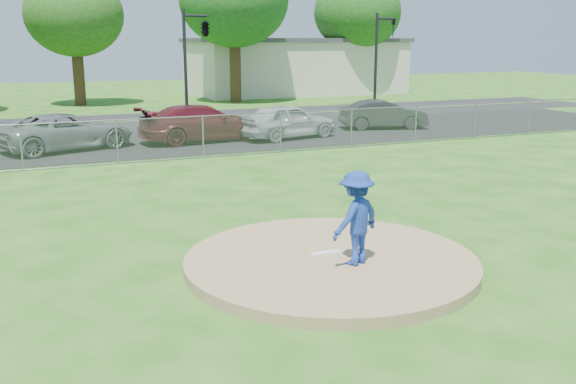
% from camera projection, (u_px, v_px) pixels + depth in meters
% --- Properties ---
extents(ground, '(120.00, 120.00, 0.00)m').
position_uv_depth(ground, '(191.00, 170.00, 20.80)').
color(ground, '#215412').
rests_on(ground, ground).
extents(pitchers_mound, '(5.40, 5.40, 0.20)m').
position_uv_depth(pitchers_mound, '(331.00, 262.00, 11.84)').
color(pitchers_mound, '#977953').
rests_on(pitchers_mound, ground).
extents(pitching_rubber, '(0.60, 0.15, 0.04)m').
position_uv_depth(pitching_rubber, '(326.00, 253.00, 11.99)').
color(pitching_rubber, white).
rests_on(pitching_rubber, pitchers_mound).
extents(chain_link_fence, '(40.00, 0.06, 1.50)m').
position_uv_depth(chain_link_fence, '(175.00, 139.00, 22.42)').
color(chain_link_fence, gray).
rests_on(chain_link_fence, ground).
extents(parking_lot, '(50.00, 8.00, 0.01)m').
position_uv_depth(parking_lot, '(150.00, 142.00, 26.62)').
color(parking_lot, black).
rests_on(parking_lot, ground).
extents(street, '(60.00, 7.00, 0.01)m').
position_uv_depth(street, '(121.00, 122.00, 33.32)').
color(street, black).
rests_on(street, ground).
extents(commercial_building, '(16.40, 9.40, 4.30)m').
position_uv_depth(commercial_building, '(294.00, 66.00, 51.49)').
color(commercial_building, beige).
rests_on(commercial_building, ground).
extents(tree_center, '(6.16, 6.16, 9.84)m').
position_uv_depth(tree_center, '(73.00, 2.00, 40.40)').
color(tree_center, '#3B2515').
rests_on(tree_center, ground).
extents(tree_far_right, '(6.72, 6.72, 10.74)m').
position_uv_depth(tree_far_right, '(358.00, 1.00, 49.22)').
color(tree_far_right, '#352113').
rests_on(tree_far_right, ground).
extents(traffic_signal_center, '(1.42, 2.48, 5.60)m').
position_uv_depth(traffic_signal_center, '(203.00, 30.00, 32.00)').
color(traffic_signal_center, black).
rests_on(traffic_signal_center, ground).
extents(traffic_signal_right, '(1.28, 0.20, 5.60)m').
position_uv_depth(traffic_signal_right, '(380.00, 54.00, 36.23)').
color(traffic_signal_right, black).
rests_on(traffic_signal_right, ground).
extents(pitcher, '(1.25, 0.99, 1.69)m').
position_uv_depth(pitcher, '(356.00, 218.00, 11.28)').
color(pitcher, navy).
rests_on(pitcher, pitchers_mound).
extents(parked_car_gray, '(5.51, 3.86, 1.40)m').
position_uv_depth(parked_car_gray, '(67.00, 131.00, 24.54)').
color(parked_car_gray, gray).
rests_on(parked_car_gray, parking_lot).
extents(parked_car_darkred, '(5.44, 2.73, 1.52)m').
position_uv_depth(parked_car_darkred, '(202.00, 123.00, 26.59)').
color(parked_car_darkred, maroon).
rests_on(parked_car_darkred, parking_lot).
extents(parked_car_pearl, '(4.64, 2.68, 1.49)m').
position_uv_depth(parked_car_pearl, '(288.00, 121.00, 27.41)').
color(parked_car_pearl, silver).
rests_on(parked_car_pearl, parking_lot).
extents(parked_car_charcoal, '(4.32, 2.45, 1.35)m').
position_uv_depth(parked_car_charcoal, '(383.00, 114.00, 30.50)').
color(parked_car_charcoal, '#2B2A2D').
rests_on(parked_car_charcoal, parking_lot).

